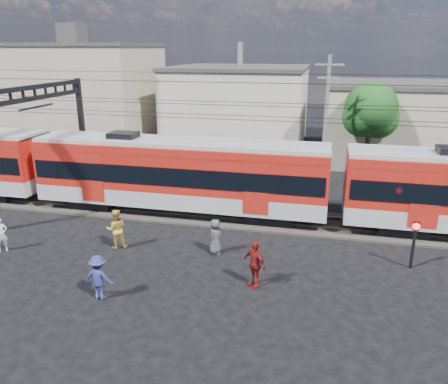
{
  "coord_description": "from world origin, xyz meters",
  "views": [
    {
      "loc": [
        5.99,
        -13.9,
        8.89
      ],
      "look_at": [
        1.6,
        5.0,
        2.46
      ],
      "focal_mm": 35.0,
      "sensor_mm": 36.0,
      "label": 1
    }
  ],
  "objects_px": {
    "crossing_signal": "(415,236)",
    "commuter_train": "(183,172)",
    "pedestrian_c": "(99,278)",
    "pedestrian_a": "(1,235)"
  },
  "relations": [
    {
      "from": "commuter_train",
      "to": "crossing_signal",
      "type": "height_order",
      "value": "commuter_train"
    },
    {
      "from": "crossing_signal",
      "to": "commuter_train",
      "type": "bearing_deg",
      "value": 160.73
    },
    {
      "from": "commuter_train",
      "to": "pedestrian_a",
      "type": "relative_size",
      "value": 30.76
    },
    {
      "from": "commuter_train",
      "to": "pedestrian_c",
      "type": "xyz_separation_m",
      "value": [
        -0.31,
        -9.11,
        -1.53
      ]
    },
    {
      "from": "crossing_signal",
      "to": "pedestrian_c",
      "type": "bearing_deg",
      "value": -156.16
    },
    {
      "from": "commuter_train",
      "to": "crossing_signal",
      "type": "relative_size",
      "value": 23.91
    },
    {
      "from": "pedestrian_c",
      "to": "pedestrian_a",
      "type": "bearing_deg",
      "value": -22.43
    },
    {
      "from": "pedestrian_c",
      "to": "crossing_signal",
      "type": "xyz_separation_m",
      "value": [
        11.65,
        5.15,
        0.59
      ]
    },
    {
      "from": "pedestrian_c",
      "to": "commuter_train",
      "type": "bearing_deg",
      "value": -91.69
    },
    {
      "from": "commuter_train",
      "to": "pedestrian_a",
      "type": "xyz_separation_m",
      "value": [
        -6.62,
        -6.47,
        -1.58
      ]
    }
  ]
}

